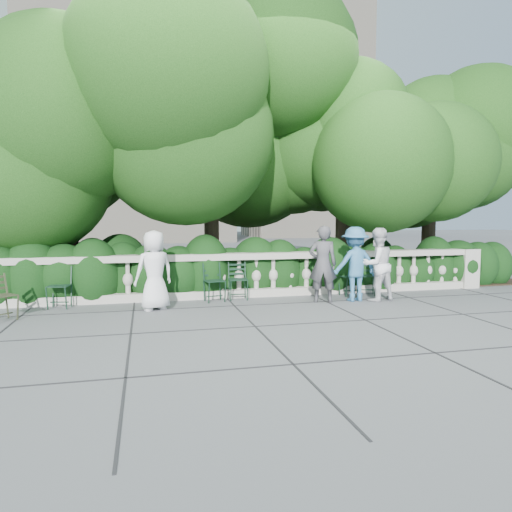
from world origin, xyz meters
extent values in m
plane|color=#505157|center=(0.00, 0.00, 0.00)|extent=(90.00, 90.00, 0.00)
cube|color=#9E998E|center=(0.00, 1.80, 0.09)|extent=(12.00, 0.32, 0.18)
cube|color=#9E998E|center=(0.00, 1.80, 0.93)|extent=(12.00, 0.36, 0.14)
cube|color=#9E998E|center=(5.78, 1.80, 0.50)|extent=(0.44, 0.44, 1.00)
cylinder|color=#3F3023|center=(-4.00, 3.40, 1.40)|extent=(0.40, 0.40, 2.80)
ellipsoid|color=#13340E|center=(-4.00, 2.96, 3.68)|extent=(5.28, 5.28, 3.96)
cylinder|color=#3F3023|center=(-0.50, 4.00, 1.70)|extent=(0.40, 0.40, 3.40)
ellipsoid|color=#13340E|center=(-0.50, 3.48, 4.44)|extent=(6.24, 6.24, 4.68)
cylinder|color=#3F3023|center=(3.00, 3.30, 1.50)|extent=(0.40, 0.40, 3.00)
ellipsoid|color=#13340E|center=(3.00, 2.84, 3.92)|extent=(5.52, 5.52, 4.14)
cylinder|color=#3F3023|center=(6.00, 3.80, 1.30)|extent=(0.40, 0.40, 2.60)
ellipsoid|color=#13340E|center=(6.00, 3.40, 3.40)|extent=(4.80, 4.80, 3.60)
cube|color=#A09684|center=(12.00, 32.00, 16.00)|extent=(10.00, 8.00, 32.00)
imported|color=white|center=(-2.09, 0.80, 0.78)|extent=(0.89, 0.75, 1.56)
imported|color=#414045|center=(1.40, 0.76, 0.82)|extent=(0.68, 0.54, 1.63)
imported|color=silver|center=(2.61, 0.67, 0.79)|extent=(0.86, 0.72, 1.58)
imported|color=teal|center=(2.14, 0.76, 0.80)|extent=(1.08, 0.68, 1.61)
camera|label=1|loc=(-2.25, -8.23, 1.83)|focal=32.00mm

